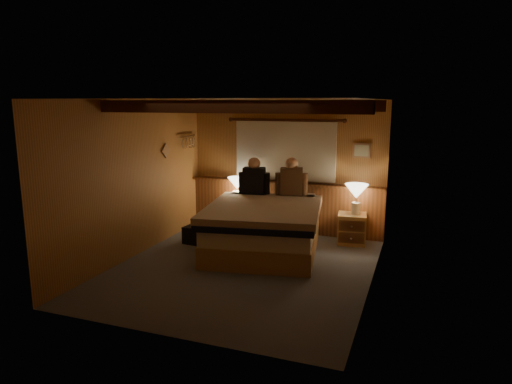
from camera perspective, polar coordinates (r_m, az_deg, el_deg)
The scene contains 19 objects.
floor at distance 6.71m, azimuth -1.55°, elevation -9.45°, with size 4.20×4.20×0.00m, color #484B56.
ceiling at distance 6.28m, azimuth -1.67°, elevation 11.50°, with size 4.20×4.20×0.00m, color #BF8C47.
wall_back at distance 8.35m, azimuth 3.75°, elevation 3.15°, with size 3.60×3.60×0.00m, color #B98142.
wall_left at distance 7.24m, azimuth -14.95°, elevation 1.55°, with size 4.20×4.20×0.00m, color #B98142.
wall_right at distance 5.97m, azimuth 14.65°, elevation -0.44°, with size 4.20×4.20×0.00m, color #B98142.
wall_front at distance 4.55m, azimuth -11.47°, elevation -3.89°, with size 3.60×3.60×0.00m, color #B98142.
wainscot at distance 8.42m, azimuth 3.57°, elevation -1.73°, with size 3.60×0.23×0.94m.
curtain_window at distance 8.24m, azimuth 3.64°, elevation 5.30°, with size 2.18×0.09×1.11m.
ceiling_beams at distance 6.42m, azimuth -1.15°, elevation 10.69°, with size 3.60×1.65×0.16m.
coat_rail at distance 8.47m, azimuth -8.53°, elevation 6.35°, with size 0.05×0.55×0.24m.
framed_print at distance 8.01m, azimuth 13.07°, elevation 5.07°, with size 0.30×0.04×0.25m.
bed at distance 7.35m, azimuth 1.09°, elevation -4.33°, with size 2.05×2.50×0.77m.
nightstand_left at distance 8.48m, azimuth -2.55°, elevation -3.06°, with size 0.55×0.50×0.56m.
nightstand_right at distance 7.90m, azimuth 11.87°, elevation -4.52°, with size 0.52×0.48×0.51m.
lamp_left at distance 8.39m, azimuth -2.40°, elevation 0.95°, with size 0.35×0.35×0.45m.
lamp_right at distance 7.79m, azimuth 12.44°, elevation -0.13°, with size 0.39×0.39×0.51m.
person_left at distance 8.05m, azimuth -0.24°, elevation 1.64°, with size 0.55×0.28×0.68m.
person_right at distance 7.97m, azimuth 4.45°, elevation 1.55°, with size 0.55×0.31×0.69m.
duffel_bag at distance 7.81m, azimuth -7.19°, elevation -5.36°, with size 0.52×0.35×0.35m.
Camera 1 is at (2.33, -5.83, 2.37)m, focal length 32.00 mm.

